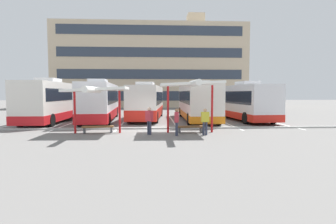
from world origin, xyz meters
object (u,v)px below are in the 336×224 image
Objects in this scene: coach_bus_2 at (147,103)px; coach_bus_4 at (241,102)px; coach_bus_0 at (56,101)px; waiting_shelter_1 at (191,85)px; coach_bus_3 at (197,102)px; waiting_passenger_2 at (177,120)px; coach_bus_1 at (101,102)px; waiting_passenger_0 at (149,119)px; bench_1 at (190,128)px; waiting_passenger_1 at (205,120)px; bench_0 at (98,128)px; waiting_shelter_0 at (96,91)px.

coach_bus_2 is 9.18m from coach_bus_4.
coach_bus_0 reaches higher than waiting_shelter_1.
coach_bus_3 reaches higher than waiting_passenger_2.
coach_bus_1 is 6.70× the size of waiting_passenger_0.
waiting_passenger_2 is at bearing -131.37° from bench_1.
coach_bus_1 is at bearing -179.64° from coach_bus_3.
coach_bus_4 reaches higher than waiting_passenger_1.
waiting_shelter_1 is 2.54m from waiting_passenger_2.
bench_0 is 5.19m from waiting_passenger_2.
coach_bus_3 is at bearing 83.73° from waiting_passenger_1.
coach_bus_3 is 5.65× the size of bench_0.
bench_0 is 1.23× the size of waiting_passenger_1.
bench_0 is at bearing 176.02° from waiting_shelter_1.
bench_1 is at bearing -71.79° from coach_bus_2.
waiting_passenger_1 is at bearing -96.27° from coach_bus_3.
bench_1 is (11.32, -7.86, -1.47)m from coach_bus_0.
waiting_passenger_0 is 1.03× the size of waiting_passenger_1.
bench_1 is at bearing 90.00° from waiting_shelter_1.
bench_0 is at bearing 164.27° from waiting_passenger_2.
waiting_shelter_1 is at bearing 45.03° from waiting_passenger_2.
coach_bus_2 is at bearing 175.93° from coach_bus_4.
waiting_passenger_0 reaches higher than bench_1.
waiting_passenger_2 reaches higher than bench_1.
waiting_passenger_0 is (-8.78, -9.10, -0.73)m from coach_bus_4.
coach_bus_1 is at bearing 124.70° from waiting_passenger_2.
waiting_passenger_1 is (6.71, -0.90, -1.78)m from waiting_shelter_0.
bench_0 is 6.56m from waiting_shelter_1.
bench_1 is 1.61m from waiting_passenger_2.
waiting_shelter_0 is 2.71× the size of waiting_passenger_1.
coach_bus_1 is (4.05, 0.10, -0.06)m from coach_bus_0.
coach_bus_4 is at bearing -4.07° from coach_bus_2.
waiting_shelter_1 is (5.95, -0.04, 0.35)m from waiting_shelter_0.
coach_bus_4 is 6.77× the size of waiting_passenger_2.
bench_0 is at bearing 177.29° from bench_1.
coach_bus_3 is 9.56m from waiting_passenger_2.
bench_1 is at bearing -47.59° from coach_bus_1.
waiting_shelter_0 is at bearing 172.40° from waiting_passenger_1.
waiting_passenger_2 is (2.03, -10.28, -0.69)m from coach_bus_2.
coach_bus_3 is 2.56× the size of waiting_shelter_0.
waiting_shelter_1 is (5.95, -0.41, 2.73)m from bench_0.
waiting_passenger_1 reaches higher than bench_1.
coach_bus_1 is 11.07m from waiting_passenger_2.
waiting_passenger_1 is (0.76, -0.99, 0.61)m from bench_1.
coach_bus_1 is 10.96m from waiting_shelter_1.
coach_bus_4 is (9.16, -0.65, 0.08)m from coach_bus_2.
coach_bus_0 reaches higher than waiting_passenger_0.
waiting_shelter_0 is at bearing -90.00° from bench_0.
bench_0 is at bearing -134.87° from coach_bus_3.
coach_bus_0 reaches higher than coach_bus_1.
waiting_shelter_1 is 2.74m from bench_1.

